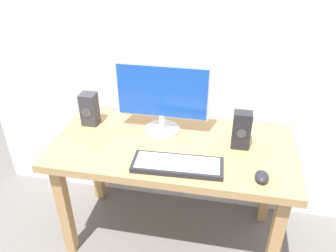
% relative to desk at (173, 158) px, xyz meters
% --- Properties ---
extents(ground_plane, '(6.00, 6.00, 0.00)m').
position_rel_desk_xyz_m(ground_plane, '(0.00, 0.00, -0.62)').
color(ground_plane, slate).
extents(desk, '(1.36, 0.66, 0.71)m').
position_rel_desk_xyz_m(desk, '(0.00, 0.00, 0.00)').
color(desk, tan).
rests_on(desk, ground_plane).
extents(monitor, '(0.54, 0.21, 0.42)m').
position_rel_desk_xyz_m(monitor, '(-0.09, 0.15, 0.31)').
color(monitor, silver).
rests_on(monitor, desk).
extents(keyboard_primary, '(0.47, 0.19, 0.03)m').
position_rel_desk_xyz_m(keyboard_primary, '(0.06, -0.20, 0.11)').
color(keyboard_primary, '#232328').
rests_on(keyboard_primary, desk).
extents(mouse, '(0.07, 0.09, 0.04)m').
position_rel_desk_xyz_m(mouse, '(0.48, -0.22, 0.11)').
color(mouse, '#232328').
rests_on(mouse, desk).
extents(speaker_right, '(0.10, 0.08, 0.22)m').
position_rel_desk_xyz_m(speaker_right, '(0.37, 0.05, 0.20)').
color(speaker_right, '#232328').
rests_on(speaker_right, desk).
extents(speaker_left, '(0.09, 0.09, 0.20)m').
position_rel_desk_xyz_m(speaker_left, '(-0.54, 0.14, 0.19)').
color(speaker_left, '#333338').
rests_on(speaker_left, desk).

